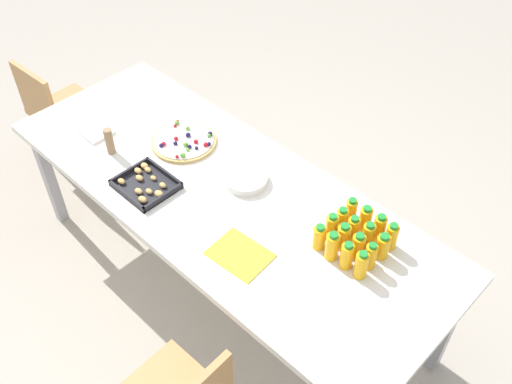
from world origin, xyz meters
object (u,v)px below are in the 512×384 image
(juice_bottle_11, at_px, (331,228))
(juice_bottle_15, at_px, (319,237))
(juice_bottle_5, at_px, (368,236))
(fruit_pizza, at_px, (184,141))
(juice_bottle_4, at_px, (383,246))
(plate_stack, at_px, (246,179))
(chair_end, at_px, (57,108))
(juice_bottle_10, at_px, (343,237))
(juice_bottle_8, at_px, (371,256))
(juice_bottle_9, at_px, (358,246))
(paper_folder, at_px, (240,254))
(juice_bottle_7, at_px, (342,220))
(juice_bottle_13, at_px, (347,256))
(napkin_stack, at_px, (97,132))
(juice_bottle_1, at_px, (379,228))
(snack_tray, at_px, (146,185))
(juice_bottle_14, at_px, (332,246))
(cardboard_tube, at_px, (109,141))
(juice_bottle_3, at_px, (351,211))
(juice_bottle_2, at_px, (365,219))
(party_table, at_px, (222,199))
(juice_bottle_6, at_px, (353,229))
(juice_bottle_0, at_px, (391,236))
(juice_bottle_12, at_px, (361,265))

(juice_bottle_11, distance_m, juice_bottle_15, 0.08)
(juice_bottle_5, distance_m, fruit_pizza, 1.14)
(juice_bottle_4, height_order, juice_bottle_11, juice_bottle_11)
(juice_bottle_4, bearing_deg, plate_stack, 5.89)
(juice_bottle_4, height_order, juice_bottle_5, juice_bottle_5)
(chair_end, height_order, juice_bottle_15, juice_bottle_15)
(juice_bottle_10, height_order, juice_bottle_11, juice_bottle_11)
(chair_end, distance_m, plate_stack, 1.60)
(juice_bottle_11, bearing_deg, juice_bottle_8, 177.86)
(juice_bottle_4, relative_size, juice_bottle_9, 0.97)
(juice_bottle_10, xyz_separation_m, paper_folder, (0.29, 0.35, -0.06))
(juice_bottle_11, xyz_separation_m, juice_bottle_15, (0.01, 0.07, -0.01))
(juice_bottle_7, bearing_deg, juice_bottle_13, 133.74)
(juice_bottle_5, height_order, napkin_stack, juice_bottle_5)
(juice_bottle_1, xyz_separation_m, snack_tray, (1.02, 0.52, -0.06))
(juice_bottle_14, distance_m, fruit_pizza, 1.06)
(juice_bottle_9, distance_m, paper_folder, 0.52)
(chair_end, distance_m, fruit_pizza, 1.16)
(cardboard_tube, bearing_deg, juice_bottle_1, -160.40)
(juice_bottle_10, bearing_deg, juice_bottle_15, 44.27)
(juice_bottle_3, distance_m, juice_bottle_10, 0.17)
(juice_bottle_2, height_order, juice_bottle_13, same)
(party_table, relative_size, juice_bottle_15, 18.19)
(juice_bottle_8, distance_m, snack_tray, 1.15)
(juice_bottle_3, height_order, juice_bottle_14, juice_bottle_14)
(juice_bottle_3, distance_m, napkin_stack, 1.46)
(juice_bottle_8, xyz_separation_m, plate_stack, (0.75, -0.01, -0.05))
(paper_folder, bearing_deg, juice_bottle_2, -120.92)
(party_table, bearing_deg, snack_tray, 39.67)
(juice_bottle_6, height_order, fruit_pizza, juice_bottle_6)
(cardboard_tube, bearing_deg, paper_folder, 178.86)
(juice_bottle_11, height_order, juice_bottle_15, juice_bottle_11)
(juice_bottle_0, height_order, juice_bottle_8, same)
(juice_bottle_0, distance_m, juice_bottle_4, 0.07)
(snack_tray, bearing_deg, juice_bottle_0, -154.62)
(juice_bottle_1, height_order, snack_tray, juice_bottle_1)
(paper_folder, bearing_deg, chair_end, -5.52)
(juice_bottle_14, bearing_deg, juice_bottle_7, -66.27)
(juice_bottle_12, xyz_separation_m, cardboard_tube, (1.42, 0.26, 0.01))
(juice_bottle_0, relative_size, juice_bottle_3, 1.03)
(chair_end, relative_size, cardboard_tube, 5.52)
(juice_bottle_1, height_order, juice_bottle_15, juice_bottle_1)
(juice_bottle_7, xyz_separation_m, juice_bottle_15, (0.01, 0.15, -0.00))
(party_table, height_order, juice_bottle_13, juice_bottle_13)
(party_table, height_order, juice_bottle_12, juice_bottle_12)
(chair_end, height_order, juice_bottle_8, juice_bottle_8)
(juice_bottle_10, bearing_deg, juice_bottle_8, 177.31)
(juice_bottle_4, distance_m, snack_tray, 1.18)
(juice_bottle_1, xyz_separation_m, juice_bottle_5, (0.01, 0.08, 0.00))
(juice_bottle_3, relative_size, juice_bottle_9, 1.01)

